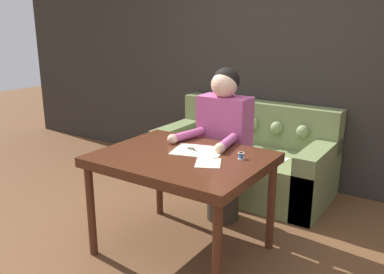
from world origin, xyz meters
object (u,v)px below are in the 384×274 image
(dining_table, at_px, (182,165))
(person, at_px, (223,144))
(thread_spool, at_px, (241,156))
(couch, at_px, (245,160))
(scissors, at_px, (194,150))

(dining_table, relative_size, person, 0.89)
(person, bearing_deg, thread_spool, -49.47)
(couch, bearing_deg, thread_spool, -65.46)
(thread_spool, bearing_deg, scissors, -176.62)
(dining_table, distance_m, scissors, 0.16)
(dining_table, bearing_deg, person, 90.97)
(person, bearing_deg, couch, 101.41)
(couch, height_order, thread_spool, couch)
(person, height_order, thread_spool, person)
(couch, distance_m, scissors, 1.32)
(dining_table, relative_size, couch, 0.68)
(couch, bearing_deg, dining_table, -83.35)
(dining_table, height_order, thread_spool, thread_spool)
(couch, relative_size, thread_spool, 38.54)
(couch, distance_m, thread_spool, 1.41)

